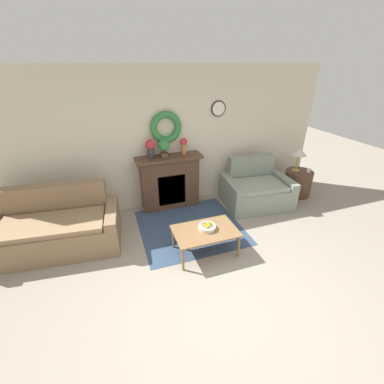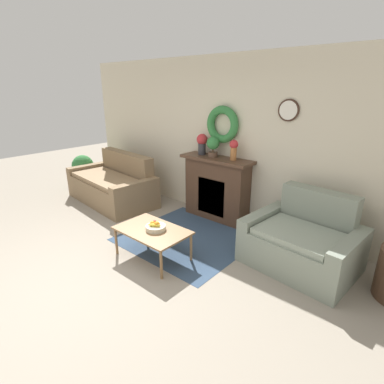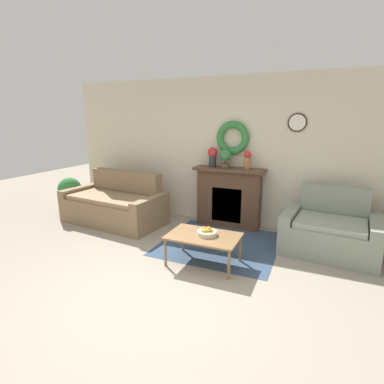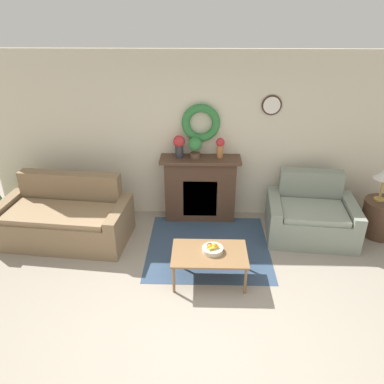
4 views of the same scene
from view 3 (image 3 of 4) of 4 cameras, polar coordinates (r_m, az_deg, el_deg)
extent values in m
plane|color=gray|center=(3.58, -6.40, -19.38)|extent=(16.00, 16.00, 0.00)
cube|color=#334760|center=(4.90, 5.33, -9.74)|extent=(1.80, 1.73, 0.01)
cube|color=beige|center=(5.62, 7.65, 7.51)|extent=(6.80, 0.06, 2.70)
cylinder|color=#382319|center=(5.35, 19.43, 12.38)|extent=(0.31, 0.02, 0.31)
cylinder|color=white|center=(5.33, 19.42, 12.38)|extent=(0.26, 0.01, 0.26)
torus|color=#337A3D|center=(5.50, 7.72, 10.19)|extent=(0.60, 0.13, 0.60)
cube|color=#4C3323|center=(5.58, 7.07, -1.20)|extent=(1.14, 0.34, 1.04)
cube|color=black|center=(5.45, 6.57, -2.49)|extent=(0.55, 0.02, 0.63)
cube|color=orange|center=(5.47, 6.52, -3.30)|extent=(0.44, 0.01, 0.34)
cube|color=#4C3323|center=(5.43, 7.13, 4.29)|extent=(1.28, 0.41, 0.05)
cube|color=#846B4C|center=(5.89, -15.33, -3.70)|extent=(1.67, 0.92, 0.47)
cube|color=#846B4C|center=(6.17, -12.31, -0.41)|extent=(1.61, 0.37, 0.95)
cube|color=#846B4C|center=(6.57, -20.25, -1.62)|extent=(0.27, 0.99, 0.61)
cube|color=#846B4C|center=(5.38, -7.80, -4.18)|extent=(0.27, 0.99, 0.61)
cube|color=#917554|center=(5.81, -15.51, -1.12)|extent=(1.60, 0.85, 0.08)
cube|color=gray|center=(4.86, 24.53, -8.37)|extent=(1.04, 0.87, 0.45)
cube|color=gray|center=(5.25, 25.30, -3.98)|extent=(0.99, 0.31, 0.94)
cube|color=gray|center=(5.00, 18.18, -6.32)|extent=(0.27, 1.00, 0.59)
cube|color=gray|center=(4.94, 31.38, -7.95)|extent=(0.27, 1.00, 0.59)
cube|color=gray|center=(4.77, 24.85, -5.41)|extent=(1.00, 0.80, 0.08)
cube|color=olive|center=(4.11, 2.22, -8.39)|extent=(0.97, 0.63, 0.03)
cylinder|color=olive|center=(4.14, -5.08, -11.40)|extent=(0.04, 0.04, 0.39)
cylinder|color=olive|center=(3.83, 7.04, -13.63)|extent=(0.04, 0.04, 0.39)
cylinder|color=olive|center=(4.58, -1.79, -8.78)|extent=(0.04, 0.04, 0.39)
cylinder|color=olive|center=(4.31, 9.16, -10.49)|extent=(0.04, 0.04, 0.39)
cylinder|color=beige|center=(4.11, 2.90, -7.79)|extent=(0.27, 0.27, 0.06)
sphere|color=#B2231E|center=(4.12, 2.48, -6.98)|extent=(0.07, 0.07, 0.07)
sphere|color=orange|center=(4.08, 3.21, -7.15)|extent=(0.08, 0.08, 0.08)
sphere|color=orange|center=(4.09, 2.30, -7.14)|extent=(0.07, 0.07, 0.07)
ellipsoid|color=yellow|center=(4.05, 2.92, -7.30)|extent=(0.17, 0.12, 0.04)
cylinder|color=#2D2D33|center=(5.55, 3.92, 5.84)|extent=(0.13, 0.13, 0.19)
sphere|color=#B72D33|center=(5.53, 3.95, 7.54)|extent=(0.19, 0.19, 0.19)
cylinder|color=#AD6B38|center=(5.37, 10.43, 5.42)|extent=(0.10, 0.10, 0.20)
sphere|color=#B72D33|center=(5.35, 10.50, 7.04)|extent=(0.14, 0.14, 0.14)
cylinder|color=brown|center=(5.46, 6.32, 5.06)|extent=(0.16, 0.16, 0.08)
cylinder|color=#4C3823|center=(5.45, 6.34, 5.78)|extent=(0.03, 0.03, 0.06)
sphere|color=#337A3D|center=(5.43, 6.38, 7.04)|extent=(0.21, 0.21, 0.21)
cylinder|color=brown|center=(6.84, -21.94, -2.96)|extent=(0.23, 0.23, 0.20)
cylinder|color=#4C3823|center=(6.80, -22.06, -1.62)|extent=(0.04, 0.04, 0.13)
sphere|color=#337A3D|center=(6.74, -22.26, 0.56)|extent=(0.47, 0.47, 0.47)
camera|label=1|loc=(2.79, -58.34, 23.57)|focal=24.00mm
camera|label=2|loc=(1.81, 74.77, 11.59)|focal=28.00mm
camera|label=4|loc=(2.02, -92.95, 40.37)|focal=35.00mm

